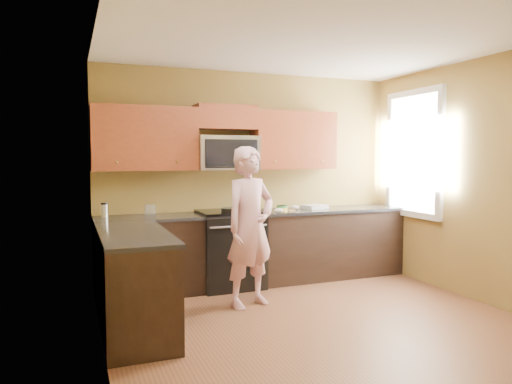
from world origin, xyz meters
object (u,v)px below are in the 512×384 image
microwave (226,170)px  travel_mug (105,217)px  butter_tub (282,212)px  frying_pan (232,213)px  stove (230,249)px  woman (250,227)px

microwave → travel_mug: 1.56m
butter_tub → microwave: bearing=160.8°
frying_pan → travel_mug: bearing=175.1°
butter_tub → stove: bearing=171.0°
microwave → frying_pan: microwave is taller
stove → frying_pan: bearing=-102.5°
microwave → butter_tub: bearing=-19.2°
frying_pan → butter_tub: 0.71m
frying_pan → woman: bearing=-81.0°
microwave → frying_pan: bearing=-97.7°
microwave → travel_mug: microwave is taller
stove → frying_pan: size_ratio=2.16×
microwave → frying_pan: (-0.04, -0.33, -0.50)m
stove → butter_tub: 0.80m
stove → microwave: (0.00, 0.12, 0.97)m
woman → frying_pan: woman is taller
woman → microwave: bearing=67.8°
stove → microwave: bearing=90.0°
frying_pan → travel_mug: size_ratio=2.63×
microwave → travel_mug: bearing=-179.9°
microwave → woman: (-0.03, -0.92, -0.59)m
woman → travel_mug: woman is taller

